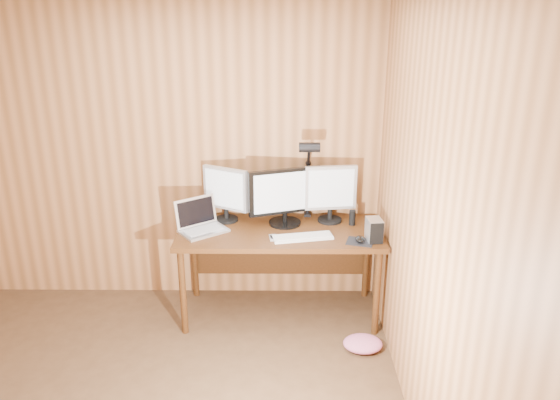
{
  "coord_description": "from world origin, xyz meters",
  "views": [
    {
      "loc": [
        0.96,
        -2.32,
        2.44
      ],
      "look_at": [
        0.93,
        1.58,
        1.02
      ],
      "focal_mm": 35.0,
      "sensor_mm": 36.0,
      "label": 1
    }
  ],
  "objects_px": {
    "speaker": "(352,218)",
    "desk_lamp": "(309,168)",
    "keyboard": "(303,237)",
    "monitor_left": "(226,193)",
    "phone": "(273,238)",
    "mouse": "(360,239)",
    "monitor_center": "(285,196)",
    "laptop": "(200,223)",
    "desk": "(280,240)",
    "hard_drive": "(374,230)",
    "monitor_right": "(331,192)"
  },
  "relations": [
    {
      "from": "monitor_left",
      "to": "phone",
      "type": "height_order",
      "value": "monitor_left"
    },
    {
      "from": "desk",
      "to": "speaker",
      "type": "xyz_separation_m",
      "value": [
        0.58,
        0.04,
        0.18
      ]
    },
    {
      "from": "monitor_right",
      "to": "phone",
      "type": "distance_m",
      "value": 0.63
    },
    {
      "from": "laptop",
      "to": "desk_lamp",
      "type": "xyz_separation_m",
      "value": [
        0.85,
        0.22,
        0.38
      ]
    },
    {
      "from": "keyboard",
      "to": "phone",
      "type": "bearing_deg",
      "value": 169.35
    },
    {
      "from": "monitor_left",
      "to": "desk_lamp",
      "type": "relative_size",
      "value": 0.63
    },
    {
      "from": "laptop",
      "to": "phone",
      "type": "xyz_separation_m",
      "value": [
        0.57,
        -0.16,
        -0.05
      ]
    },
    {
      "from": "monitor_right",
      "to": "keyboard",
      "type": "bearing_deg",
      "value": -130.39
    },
    {
      "from": "monitor_center",
      "to": "keyboard",
      "type": "relative_size",
      "value": 1.22
    },
    {
      "from": "mouse",
      "to": "desk",
      "type": "bearing_deg",
      "value": 178.49
    },
    {
      "from": "monitor_center",
      "to": "phone",
      "type": "xyz_separation_m",
      "value": [
        -0.09,
        -0.29,
        -0.23
      ]
    },
    {
      "from": "monitor_center",
      "to": "mouse",
      "type": "height_order",
      "value": "monitor_center"
    },
    {
      "from": "keyboard",
      "to": "mouse",
      "type": "bearing_deg",
      "value": -19.91
    },
    {
      "from": "monitor_right",
      "to": "keyboard",
      "type": "height_order",
      "value": "monitor_right"
    },
    {
      "from": "laptop",
      "to": "keyboard",
      "type": "xyz_separation_m",
      "value": [
        0.8,
        -0.16,
        -0.05
      ]
    },
    {
      "from": "desk_lamp",
      "to": "monitor_center",
      "type": "bearing_deg",
      "value": -171.76
    },
    {
      "from": "laptop",
      "to": "hard_drive",
      "type": "relative_size",
      "value": 2.56
    },
    {
      "from": "monitor_right",
      "to": "desk_lamp",
      "type": "height_order",
      "value": "desk_lamp"
    },
    {
      "from": "desk",
      "to": "laptop",
      "type": "xyz_separation_m",
      "value": [
        -0.63,
        -0.07,
        0.18
      ]
    },
    {
      "from": "laptop",
      "to": "hard_drive",
      "type": "xyz_separation_m",
      "value": [
        1.33,
        -0.19,
        0.02
      ]
    },
    {
      "from": "mouse",
      "to": "laptop",
      "type": "bearing_deg",
      "value": -165.54
    },
    {
      "from": "speaker",
      "to": "desk",
      "type": "bearing_deg",
      "value": -176.11
    },
    {
      "from": "phone",
      "to": "monitor_center",
      "type": "bearing_deg",
      "value": 65.33
    },
    {
      "from": "monitor_left",
      "to": "mouse",
      "type": "bearing_deg",
      "value": 5.43
    },
    {
      "from": "hard_drive",
      "to": "monitor_center",
      "type": "bearing_deg",
      "value": 148.17
    },
    {
      "from": "keyboard",
      "to": "speaker",
      "type": "xyz_separation_m",
      "value": [
        0.41,
        0.27,
        0.05
      ]
    },
    {
      "from": "desk_lamp",
      "to": "monitor_right",
      "type": "bearing_deg",
      "value": -27.36
    },
    {
      "from": "monitor_left",
      "to": "hard_drive",
      "type": "distance_m",
      "value": 1.22
    },
    {
      "from": "monitor_left",
      "to": "phone",
      "type": "distance_m",
      "value": 0.58
    },
    {
      "from": "speaker",
      "to": "mouse",
      "type": "bearing_deg",
      "value": -86.33
    },
    {
      "from": "monitor_center",
      "to": "keyboard",
      "type": "xyz_separation_m",
      "value": [
        0.13,
        -0.29,
        -0.23
      ]
    },
    {
      "from": "laptop",
      "to": "mouse",
      "type": "distance_m",
      "value": 1.25
    },
    {
      "from": "desk",
      "to": "speaker",
      "type": "distance_m",
      "value": 0.61
    },
    {
      "from": "phone",
      "to": "monitor_left",
      "type": "bearing_deg",
      "value": 130.1
    },
    {
      "from": "monitor_center",
      "to": "mouse",
      "type": "xyz_separation_m",
      "value": [
        0.56,
        -0.35,
        -0.22
      ]
    },
    {
      "from": "desk",
      "to": "speaker",
      "type": "relative_size",
      "value": 12.98
    },
    {
      "from": "monitor_left",
      "to": "speaker",
      "type": "bearing_deg",
      "value": 22.56
    },
    {
      "from": "speaker",
      "to": "desk_lamp",
      "type": "xyz_separation_m",
      "value": [
        -0.35,
        0.11,
        0.38
      ]
    },
    {
      "from": "monitor_left",
      "to": "laptop",
      "type": "xyz_separation_m",
      "value": [
        -0.18,
        -0.2,
        -0.18
      ]
    },
    {
      "from": "desk",
      "to": "hard_drive",
      "type": "relative_size",
      "value": 9.38
    },
    {
      "from": "hard_drive",
      "to": "phone",
      "type": "height_order",
      "value": "hard_drive"
    },
    {
      "from": "speaker",
      "to": "desk_lamp",
      "type": "bearing_deg",
      "value": 163.0
    },
    {
      "from": "mouse",
      "to": "phone",
      "type": "relative_size",
      "value": 0.98
    },
    {
      "from": "keyboard",
      "to": "desk_lamp",
      "type": "relative_size",
      "value": 0.66
    },
    {
      "from": "desk",
      "to": "monitor_center",
      "type": "xyz_separation_m",
      "value": [
        0.04,
        0.05,
        0.36
      ]
    },
    {
      "from": "monitor_center",
      "to": "monitor_right",
      "type": "distance_m",
      "value": 0.37
    },
    {
      "from": "monitor_center",
      "to": "desk",
      "type": "bearing_deg",
      "value": -143.74
    },
    {
      "from": "phone",
      "to": "desk_lamp",
      "type": "relative_size",
      "value": 0.16
    },
    {
      "from": "monitor_center",
      "to": "laptop",
      "type": "relative_size",
      "value": 1.32
    },
    {
      "from": "hard_drive",
      "to": "speaker",
      "type": "distance_m",
      "value": 0.33
    }
  ]
}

